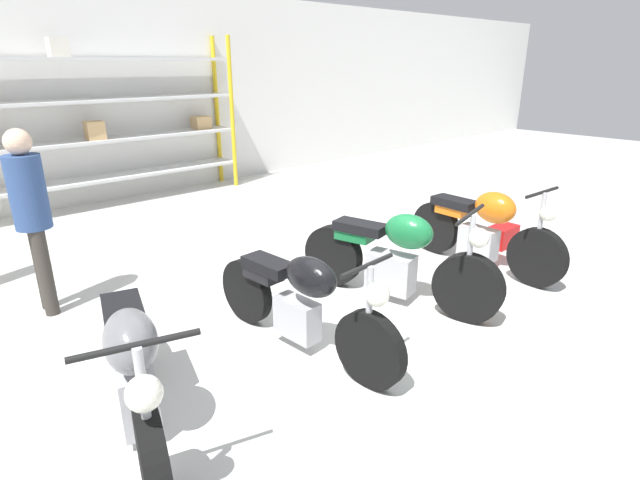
{
  "coord_description": "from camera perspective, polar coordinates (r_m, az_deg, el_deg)",
  "views": [
    {
      "loc": [
        -3.1,
        -3.01,
        2.35
      ],
      "look_at": [
        0.0,
        0.4,
        0.7
      ],
      "focal_mm": 28.0,
      "sensor_mm": 36.0,
      "label": 1
    }
  ],
  "objects": [
    {
      "name": "ground_plane",
      "position": [
        4.92,
        3.17,
        -8.88
      ],
      "size": [
        30.0,
        30.0,
        0.0
      ],
      "primitive_type": "plane",
      "color": "silver"
    },
    {
      "name": "back_wall",
      "position": [
        9.62,
        -24.2,
        14.76
      ],
      "size": [
        30.0,
        0.08,
        3.6
      ],
      "color": "white",
      "rests_on": "ground_plane"
    },
    {
      "name": "shelving_rack",
      "position": [
        9.3,
        -23.02,
        12.63
      ],
      "size": [
        4.54,
        0.63,
        2.82
      ],
      "color": "gold",
      "rests_on": "ground_plane"
    },
    {
      "name": "motorcycle_grey",
      "position": [
        3.53,
        -20.47,
        -13.85
      ],
      "size": [
        0.87,
        2.08,
        1.06
      ],
      "rotation": [
        0.0,
        0.0,
        -1.86
      ],
      "color": "black",
      "rests_on": "ground_plane"
    },
    {
      "name": "motorcycle_black",
      "position": [
        4.2,
        -2.1,
        -6.96
      ],
      "size": [
        0.57,
        2.1,
        1.0
      ],
      "rotation": [
        0.0,
        0.0,
        -1.5
      ],
      "color": "black",
      "rests_on": "ground_plane"
    },
    {
      "name": "motorcycle_green",
      "position": [
        5.12,
        8.68,
        -2.1
      ],
      "size": [
        0.85,
        2.15,
        1.07
      ],
      "rotation": [
        0.0,
        0.0,
        -1.33
      ],
      "color": "black",
      "rests_on": "ground_plane"
    },
    {
      "name": "motorcycle_orange",
      "position": [
        6.21,
        18.16,
        1.28
      ],
      "size": [
        0.64,
        2.04,
        1.07
      ],
      "rotation": [
        0.0,
        0.0,
        -1.61
      ],
      "color": "black",
      "rests_on": "ground_plane"
    },
    {
      "name": "person_browsing",
      "position": [
        5.38,
        -30.16,
        3.2
      ],
      "size": [
        0.35,
        0.35,
        1.8
      ],
      "rotation": [
        0.0,
        0.0,
        3.06
      ],
      "color": "#38332D",
      "rests_on": "ground_plane"
    },
    {
      "name": "toolbox",
      "position": [
        7.14,
        20.09,
        0.43
      ],
      "size": [
        0.44,
        0.26,
        0.28
      ],
      "color": "red",
      "rests_on": "ground_plane"
    }
  ]
}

